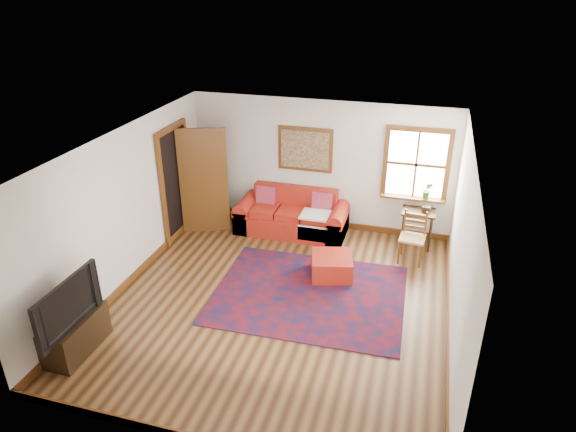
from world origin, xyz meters
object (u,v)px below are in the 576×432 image
(ladder_back_chair, at_px, (413,235))
(media_cabinet, at_px, (76,334))
(red_ottoman, at_px, (332,266))
(side_table, at_px, (418,217))
(red_leather_sofa, at_px, (292,218))

(ladder_back_chair, relative_size, media_cabinet, 0.96)
(red_ottoman, bearing_deg, ladder_back_chair, 22.57)
(red_ottoman, bearing_deg, media_cabinet, -150.46)
(ladder_back_chair, bearing_deg, side_table, 85.04)
(red_leather_sofa, bearing_deg, red_ottoman, -52.73)
(red_ottoman, xyz_separation_m, media_cabinet, (-2.89, -2.73, 0.07))
(red_ottoman, xyz_separation_m, ladder_back_chair, (1.23, 0.91, 0.30))
(red_ottoman, relative_size, side_table, 0.93)
(red_ottoman, relative_size, ladder_back_chair, 0.72)
(red_leather_sofa, relative_size, red_ottoman, 3.23)
(red_ottoman, distance_m, side_table, 1.97)
(red_ottoman, distance_m, ladder_back_chair, 1.55)
(red_ottoman, bearing_deg, red_leather_sofa, 113.43)
(side_table, height_order, ladder_back_chair, ladder_back_chair)
(red_leather_sofa, distance_m, ladder_back_chair, 2.35)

